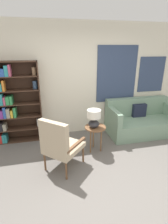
{
  "coord_description": "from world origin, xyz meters",
  "views": [
    {
      "loc": [
        -0.78,
        -2.17,
        2.13
      ],
      "look_at": [
        -0.05,
        1.05,
        0.9
      ],
      "focal_mm": 28.0,
      "sensor_mm": 36.0,
      "label": 1
    }
  ],
  "objects": [
    {
      "name": "bookshelf",
      "position": [
        -1.58,
        1.85,
        0.96
      ],
      "size": [
        1.1,
        0.3,
        1.86
      ],
      "color": "#422B1E",
      "rests_on": "ground_plane"
    },
    {
      "name": "armchair",
      "position": [
        -0.61,
        0.52,
        0.56
      ],
      "size": [
        0.84,
        0.85,
        1.01
      ],
      "color": "brown",
      "rests_on": "ground_plane"
    },
    {
      "name": "ground_plane",
      "position": [
        0.0,
        0.0,
        0.0
      ],
      "size": [
        14.0,
        14.0,
        0.0
      ],
      "primitive_type": "plane",
      "color": "#66605B"
    },
    {
      "name": "couch",
      "position": [
        1.58,
        1.58,
        0.32
      ],
      "size": [
        1.72,
        0.87,
        0.88
      ],
      "color": "gray",
      "rests_on": "ground_plane"
    },
    {
      "name": "wall_back",
      "position": [
        0.05,
        2.03,
        1.35
      ],
      "size": [
        6.4,
        0.08,
        2.7
      ],
      "color": "silver",
      "rests_on": "ground_plane"
    },
    {
      "name": "table_lamp",
      "position": [
        0.14,
        0.99,
        0.78
      ],
      "size": [
        0.28,
        0.28,
        0.38
      ],
      "color": "#2D2D33",
      "rests_on": "side_table"
    },
    {
      "name": "side_table",
      "position": [
        0.18,
        1.01,
        0.49
      ],
      "size": [
        0.44,
        0.44,
        0.56
      ],
      "color": "brown",
      "rests_on": "ground_plane"
    }
  ]
}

